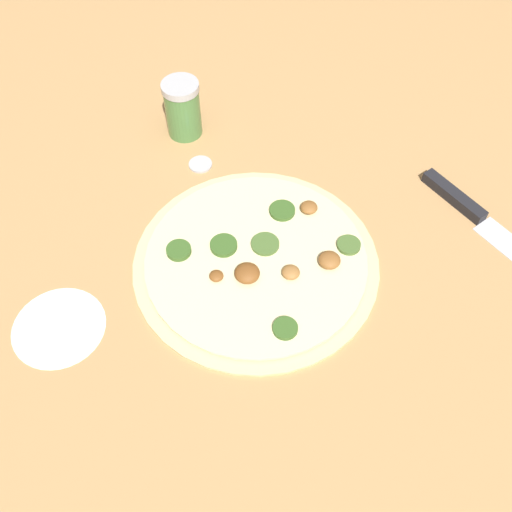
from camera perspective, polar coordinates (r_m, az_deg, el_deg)
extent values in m
plane|color=tan|center=(0.88, 0.00, -0.72)|extent=(3.00, 3.00, 0.00)
cylinder|color=beige|center=(0.88, 0.00, -0.55)|extent=(0.36, 0.36, 0.01)
cylinder|color=beige|center=(0.87, 0.00, -0.31)|extent=(0.32, 0.32, 0.00)
cylinder|color=#385B23|center=(0.88, -7.37, 0.55)|extent=(0.04, 0.04, 0.01)
cylinder|color=#385B23|center=(0.88, -3.10, 1.02)|extent=(0.04, 0.04, 0.01)
cylinder|color=#47662D|center=(0.88, 0.88, 1.15)|extent=(0.04, 0.04, 0.01)
ellipsoid|color=brown|center=(0.86, 7.01, -0.38)|extent=(0.03, 0.03, 0.02)
ellipsoid|color=#996633|center=(0.85, 3.34, -1.55)|extent=(0.03, 0.03, 0.01)
ellipsoid|color=brown|center=(0.85, -3.80, -1.90)|extent=(0.02, 0.02, 0.01)
cylinder|color=#47662D|center=(0.89, 8.82, 1.04)|extent=(0.04, 0.04, 0.01)
cylinder|color=#385B23|center=(0.92, 2.51, 4.35)|extent=(0.04, 0.04, 0.01)
cylinder|color=#385B23|center=(0.80, 2.80, -6.89)|extent=(0.03, 0.03, 0.01)
ellipsoid|color=brown|center=(0.84, -0.84, -1.64)|extent=(0.04, 0.04, 0.02)
ellipsoid|color=brown|center=(0.93, 5.06, 4.63)|extent=(0.03, 0.03, 0.01)
cube|color=black|center=(1.00, 18.32, 5.44)|extent=(0.11, 0.08, 0.02)
cylinder|color=#4C7F42|center=(1.05, -6.96, 13.50)|extent=(0.06, 0.06, 0.09)
cylinder|color=#B2B2B7|center=(1.01, -7.25, 15.68)|extent=(0.06, 0.06, 0.01)
cylinder|color=#B2B2B7|center=(1.01, -5.32, 8.76)|extent=(0.04, 0.04, 0.01)
cylinder|color=white|center=(0.87, -18.27, -6.46)|extent=(0.13, 0.13, 0.00)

